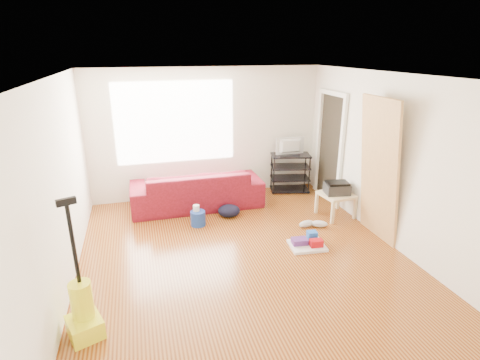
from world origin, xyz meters
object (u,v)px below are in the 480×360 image
object	(u,v)px
side_table	(336,197)
backpack	(229,216)
bucket	(198,225)
cleaning_tray	(308,243)
vacuum	(83,311)
sofa	(197,205)
tv_stand	(290,172)

from	to	relation	value
side_table	backpack	size ratio (longest dim) A/B	1.50
bucket	cleaning_tray	size ratio (longest dim) A/B	0.45
side_table	cleaning_tray	size ratio (longest dim) A/B	1.06
backpack	vacuum	distance (m)	3.22
sofa	backpack	world-z (taller)	sofa
tv_stand	cleaning_tray	xyz separation A→B (m)	(-0.64, -2.25, -0.34)
tv_stand	backpack	size ratio (longest dim) A/B	2.19
side_table	bucket	bearing A→B (deg)	173.39
backpack	vacuum	xyz separation A→B (m)	(-2.13, -2.39, 0.28)
tv_stand	bucket	world-z (taller)	tv_stand
backpack	sofa	bearing A→B (deg)	138.04
side_table	bucket	distance (m)	2.44
cleaning_tray	backpack	bearing A→B (deg)	123.33
cleaning_tray	backpack	size ratio (longest dim) A/B	1.41
sofa	side_table	bearing A→B (deg)	154.18
bucket	vacuum	world-z (taller)	vacuum
bucket	backpack	xyz separation A→B (m)	(0.58, 0.19, 0.00)
backpack	vacuum	size ratio (longest dim) A/B	0.26
sofa	side_table	xyz separation A→B (m)	(2.28, -1.10, 0.36)
sofa	vacuum	world-z (taller)	vacuum
bucket	cleaning_tray	xyz separation A→B (m)	(1.47, -1.15, 0.06)
bucket	side_table	bearing A→B (deg)	-6.61
bucket	vacuum	bearing A→B (deg)	-125.14
backpack	vacuum	bearing A→B (deg)	-119.74
side_table	bucket	world-z (taller)	side_table
backpack	side_table	bearing A→B (deg)	-2.63
side_table	backpack	xyz separation A→B (m)	(-1.82, 0.47, -0.36)
tv_stand	backpack	bearing A→B (deg)	-136.57
tv_stand	cleaning_tray	size ratio (longest dim) A/B	1.55
tv_stand	cleaning_tray	world-z (taller)	tv_stand
sofa	cleaning_tray	distance (m)	2.39
cleaning_tray	side_table	bearing A→B (deg)	43.00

